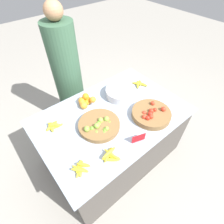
% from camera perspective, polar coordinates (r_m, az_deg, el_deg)
% --- Properties ---
extents(ground_plane, '(12.00, 12.00, 0.00)m').
position_cam_1_polar(ground_plane, '(2.47, 0.00, -13.27)').
color(ground_plane, '#A39E93').
extents(market_table, '(1.57, 1.07, 0.77)m').
position_cam_1_polar(market_table, '(2.15, 0.00, -8.04)').
color(market_table, '#4C4742').
rests_on(market_table, ground_plane).
extents(lime_bowl, '(0.41, 0.41, 0.10)m').
position_cam_1_polar(lime_bowl, '(1.73, -4.19, -4.27)').
color(lime_bowl, olive).
rests_on(lime_bowl, market_table).
extents(tomato_basket, '(0.41, 0.41, 0.10)m').
position_cam_1_polar(tomato_basket, '(1.86, 12.66, -0.59)').
color(tomato_basket, olive).
rests_on(tomato_basket, market_table).
extents(orange_pile, '(0.18, 0.18, 0.13)m').
position_cam_1_polar(orange_pile, '(1.96, -8.54, 3.53)').
color(orange_pile, orange).
rests_on(orange_pile, market_table).
extents(metal_bowl, '(0.35, 0.35, 0.09)m').
position_cam_1_polar(metal_bowl, '(2.05, 2.89, 6.40)').
color(metal_bowl, silver).
rests_on(metal_bowl, market_table).
extents(price_sign, '(0.13, 0.05, 0.09)m').
position_cam_1_polar(price_sign, '(1.63, 8.71, -8.46)').
color(price_sign, red).
rests_on(price_sign, market_table).
extents(banana_bunch_front_right, '(0.16, 0.15, 0.05)m').
position_cam_1_polar(banana_bunch_front_right, '(1.51, -10.38, -17.61)').
color(banana_bunch_front_right, yellow).
rests_on(banana_bunch_front_right, market_table).
extents(banana_bunch_back_center, '(0.16, 0.19, 0.03)m').
position_cam_1_polar(banana_bunch_back_center, '(2.26, 9.00, 9.09)').
color(banana_bunch_back_center, yellow).
rests_on(banana_bunch_back_center, market_table).
extents(banana_bunch_front_left, '(0.18, 0.14, 0.05)m').
position_cam_1_polar(banana_bunch_front_left, '(1.82, -18.65, -4.28)').
color(banana_bunch_front_left, yellow).
rests_on(banana_bunch_front_left, market_table).
extents(banana_bunch_front_center, '(0.16, 0.17, 0.06)m').
position_cam_1_polar(banana_bunch_front_center, '(1.54, -0.67, -13.94)').
color(banana_bunch_front_center, yellow).
rests_on(banana_bunch_front_center, market_table).
extents(vendor_person, '(0.36, 0.36, 1.68)m').
position_cam_1_polar(vendor_person, '(2.41, -14.12, 10.57)').
color(vendor_person, '#385B42').
rests_on(vendor_person, ground_plane).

